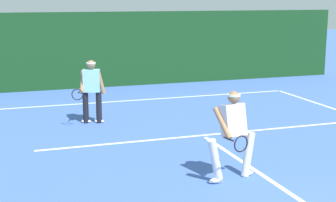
# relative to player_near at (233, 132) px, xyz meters

# --- Properties ---
(court_line_baseline_far) EXTENTS (9.70, 0.10, 0.01)m
(court_line_baseline_far) POSITION_rel_player_near_xyz_m (0.64, 7.55, -0.90)
(court_line_baseline_far) COLOR white
(court_line_baseline_far) RESTS_ON ground_plane
(court_line_service) EXTENTS (7.91, 0.10, 0.01)m
(court_line_service) POSITION_rel_player_near_xyz_m (0.64, 2.94, -0.90)
(court_line_service) COLOR white
(court_line_service) RESTS_ON ground_plane
(court_line_centre) EXTENTS (0.10, 6.40, 0.01)m
(court_line_centre) POSITION_rel_player_near_xyz_m (0.64, -0.43, -0.90)
(court_line_centre) COLOR white
(court_line_centre) RESTS_ON ground_plane
(player_near) EXTENTS (1.06, 0.89, 1.65)m
(player_near) POSITION_rel_player_near_xyz_m (0.00, 0.00, 0.00)
(player_near) COLOR silver
(player_near) RESTS_ON ground_plane
(player_far) EXTENTS (0.95, 0.83, 1.67)m
(player_far) POSITION_rel_player_near_xyz_m (-1.66, 5.01, 0.02)
(player_far) COLOR black
(player_far) RESTS_ON ground_plane
(back_fence_windscreen) EXTENTS (17.41, 0.12, 2.76)m
(back_fence_windscreen) POSITION_rel_player_near_xyz_m (0.64, 10.33, 0.47)
(back_fence_windscreen) COLOR #153D1A
(back_fence_windscreen) RESTS_ON ground_plane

